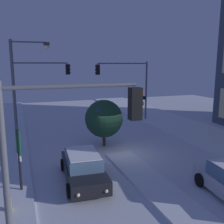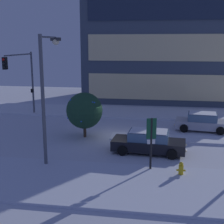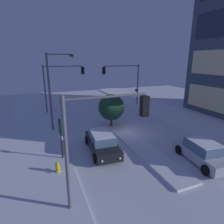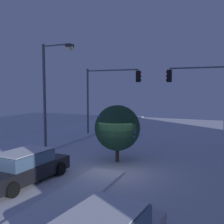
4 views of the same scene
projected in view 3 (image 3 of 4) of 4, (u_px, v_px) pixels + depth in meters
name	position (u px, v px, depth m)	size (l,w,h in m)	color
ground	(123.00, 131.00, 18.43)	(52.00, 52.00, 0.00)	silver
curb_strip_near	(32.00, 145.00, 15.38)	(52.00, 5.20, 0.14)	silver
curb_strip_far	(188.00, 121.00, 21.43)	(52.00, 5.20, 0.14)	silver
median_strip	(146.00, 151.00, 14.24)	(9.00, 1.80, 0.14)	silver
car_near	(102.00, 142.00, 14.34)	(4.90, 2.31, 1.49)	black
car_far	(203.00, 152.00, 12.82)	(4.47, 2.46, 1.49)	#B7B7C1
traffic_light_corner_far_left	(125.00, 78.00, 26.76)	(0.32, 5.74, 6.21)	#565960
traffic_light_corner_near_right	(103.00, 129.00, 8.36)	(0.32, 4.20, 5.53)	#565960
traffic_light_corner_near_left	(61.00, 79.00, 24.13)	(0.32, 5.38, 6.25)	#565960
street_lamp_arched	(56.00, 82.00, 17.46)	(0.56, 2.54, 7.50)	#565960
fire_hydrant	(58.00, 168.00, 11.47)	(0.48, 0.26, 0.84)	gold
parking_info_sign	(61.00, 134.00, 12.70)	(0.54, 0.22, 3.04)	black
decorated_tree_median	(111.00, 107.00, 19.37)	(2.74, 2.74, 3.43)	#473323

